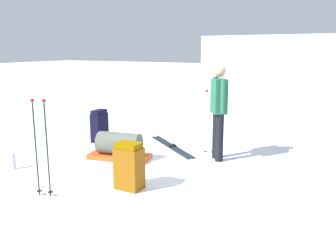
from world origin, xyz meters
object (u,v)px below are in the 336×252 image
backpack_bright (129,166)px  thermos_bottle (14,161)px  backpack_large_dark (99,126)px  ski_poles_planted_near (41,143)px  ski_poles_planted_far (210,119)px  ski_pair_near (171,146)px  gear_sled (119,147)px  skier_standing (219,107)px

backpack_bright → thermos_bottle: (-2.19, -0.20, -0.20)m
backpack_large_dark → ski_poles_planted_near: ski_poles_planted_near is taller
backpack_large_dark → ski_poles_planted_far: bearing=4.4°
ski_poles_planted_near → thermos_bottle: (-1.32, 0.57, -0.61)m
ski_pair_near → ski_poles_planted_far: size_ratio=1.24×
backpack_bright → ski_poles_planted_near: size_ratio=0.51×
gear_sled → backpack_large_dark: bearing=143.2°
gear_sled → thermos_bottle: size_ratio=4.53×
backpack_large_dark → backpack_bright: bearing=-42.8°
ski_pair_near → gear_sled: 1.27m
ski_pair_near → thermos_bottle: thermos_bottle is taller
ski_poles_planted_far → thermos_bottle: bearing=-137.6°
ski_pair_near → ski_poles_planted_far: bearing=-9.3°
gear_sled → ski_poles_planted_near: bearing=-86.9°
ski_pair_near → ski_poles_planted_near: size_ratio=1.15×
ski_poles_planted_far → thermos_bottle: size_ratio=4.75×
ski_pair_near → gear_sled: bearing=-111.0°
ski_poles_planted_far → backpack_bright: bearing=-99.4°
gear_sled → ski_poles_planted_far: bearing=37.6°
ski_pair_near → ski_poles_planted_near: (-0.35, -3.04, 0.73)m
ski_pair_near → ski_poles_planted_near: ski_poles_planted_near is taller
ski_poles_planted_far → thermos_bottle: (-2.55, -2.32, -0.56)m
skier_standing → ski_pair_near: skier_standing is taller
ski_pair_near → backpack_large_dark: backpack_large_dark is taller
ski_pair_near → gear_sled: gear_sled is taller
skier_standing → ski_poles_planted_near: 3.07m
skier_standing → backpack_large_dark: bearing=179.6°
skier_standing → ski_poles_planted_far: (-0.24, 0.21, -0.27)m
ski_pair_near → thermos_bottle: 2.98m
ski_pair_near → thermos_bottle: size_ratio=5.92×
backpack_large_dark → backpack_bright: size_ratio=1.01×
skier_standing → gear_sled: size_ratio=1.44×
ski_pair_near → backpack_large_dark: bearing=-168.1°
ski_pair_near → backpack_bright: 2.36m
ski_poles_planted_far → gear_sled: 1.74m
skier_standing → ski_pair_near: bearing=162.7°
backpack_bright → ski_poles_planted_near: 1.23m
skier_standing → thermos_bottle: (-2.79, -2.12, -0.82)m
ski_poles_planted_far → gear_sled: size_ratio=1.05×
backpack_large_dark → thermos_bottle: (-0.09, -2.14, -0.21)m
ski_pair_near → backpack_large_dark: 1.64m
ski_poles_planted_far → thermos_bottle: ski_poles_planted_far is taller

